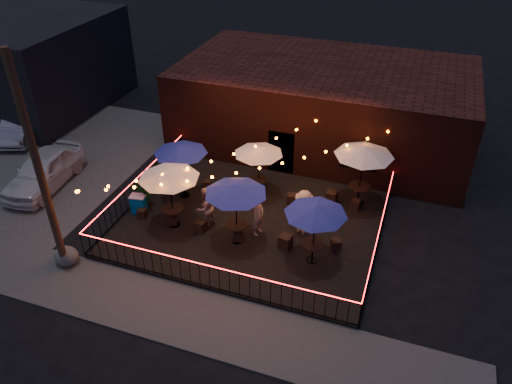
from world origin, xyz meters
TOP-DOWN VIEW (x-y plane):
  - ground at (0.00, 0.00)m, footprint 110.00×110.00m
  - patio at (0.00, 2.00)m, footprint 10.00×8.00m
  - sidewalk at (0.00, -3.25)m, footprint 18.00×2.50m
  - parking_lot at (-12.00, 4.00)m, footprint 11.00×12.00m
  - brick_building at (1.00, 9.99)m, footprint 14.00×8.00m
  - background_building at (-18.00, 9.00)m, footprint 12.00×9.00m
  - utility_pole at (-5.40, -2.60)m, footprint 0.26×0.26m
  - fence_front at (0.00, -2.00)m, footprint 10.00×0.04m
  - fence_left at (-5.00, 2.00)m, footprint 0.04×8.00m
  - fence_right at (5.00, 2.00)m, footprint 0.04×8.00m
  - festoon_lights at (-1.01, 1.70)m, footprint 10.02×8.72m
  - cafe_table_0 at (-2.78, 0.77)m, footprint 2.65×2.65m
  - cafe_table_1 at (-3.31, 2.76)m, footprint 2.84×2.84m
  - cafe_table_2 at (-0.07, 0.68)m, footprint 2.37×2.37m
  - cafe_table_3 at (-0.39, 4.05)m, footprint 2.12×2.12m
  - cafe_table_4 at (2.89, 0.55)m, footprint 2.38×2.38m
  - cafe_table_5 at (3.80, 4.76)m, footprint 2.62×2.62m
  - bistro_chair_0 at (-4.21, 0.78)m, footprint 0.37×0.37m
  - bistro_chair_1 at (-2.88, 0.80)m, footprint 0.52×0.52m
  - bistro_chair_2 at (-4.53, 3.43)m, footprint 0.43×0.43m
  - bistro_chair_3 at (-2.62, 3.59)m, footprint 0.41×0.41m
  - bistro_chair_4 at (-1.61, 0.76)m, footprint 0.46×0.46m
  - bistro_chair_5 at (-0.01, 0.72)m, footprint 0.44×0.44m
  - bistro_chair_6 at (-0.51, 4.37)m, footprint 0.52×0.52m
  - bistro_chair_7 at (1.19, 3.77)m, footprint 0.42×0.42m
  - bistro_chair_8 at (1.76, 0.95)m, footprint 0.51×0.51m
  - bistro_chair_9 at (3.56, 1.47)m, footprint 0.46×0.46m
  - bistro_chair_10 at (2.74, 4.41)m, footprint 0.46×0.46m
  - bistro_chair_11 at (3.79, 4.29)m, footprint 0.42×0.42m
  - patron_a at (0.52, 1.39)m, footprint 0.52×0.67m
  - patron_b at (-1.57, 1.18)m, footprint 0.93×1.02m
  - patron_c at (2.12, 2.02)m, footprint 1.34×0.96m
  - potted_shrub_a at (-4.60, 1.54)m, footprint 1.32×1.21m
  - potted_shrub_b at (-4.60, 3.16)m, footprint 0.83×0.70m
  - potted_shrub_c at (-4.60, 4.44)m, footprint 0.78×0.78m
  - cooler at (-4.50, 1.05)m, footprint 0.68×0.53m
  - boulder at (-5.44, -2.42)m, footprint 1.07×0.97m
  - car_white at (-9.61, 1.65)m, footprint 2.31×4.74m
  - car_silver at (-13.92, 5.34)m, footprint 2.98×4.69m

SIDE VIEW (x-z plane):
  - ground at x=0.00m, z-range 0.00..0.00m
  - parking_lot at x=-12.00m, z-range 0.00..0.02m
  - sidewalk at x=0.00m, z-range 0.00..0.05m
  - patio at x=0.00m, z-range 0.00..0.15m
  - bistro_chair_3 at x=-2.62m, z-range 0.15..0.55m
  - bistro_chair_0 at x=-4.21m, z-range 0.15..0.55m
  - boulder at x=-5.44m, z-range 0.00..0.71m
  - bistro_chair_9 at x=3.56m, z-range 0.15..0.56m
  - bistro_chair_11 at x=3.79m, z-range 0.15..0.57m
  - bistro_chair_2 at x=-4.53m, z-range 0.15..0.57m
  - bistro_chair_5 at x=-0.01m, z-range 0.15..0.58m
  - bistro_chair_7 at x=1.19m, z-range 0.15..0.59m
  - bistro_chair_4 at x=-1.61m, z-range 0.15..0.61m
  - bistro_chair_1 at x=-2.88m, z-range 0.15..0.62m
  - bistro_chair_6 at x=-0.51m, z-range 0.15..0.62m
  - bistro_chair_10 at x=2.74m, z-range 0.15..0.66m
  - bistro_chair_8 at x=1.76m, z-range 0.15..0.67m
  - cooler at x=-4.50m, z-range 0.16..0.97m
  - fence_front at x=0.00m, z-range 0.14..1.18m
  - fence_left at x=-5.00m, z-range 0.14..1.18m
  - fence_right at x=5.00m, z-range 0.14..1.18m
  - car_silver at x=-13.92m, z-range 0.00..1.46m
  - car_white at x=-9.61m, z-range 0.00..1.56m
  - potted_shrub_a at x=-4.60m, z-range 0.15..1.41m
  - potted_shrub_c at x=-4.60m, z-range 0.15..1.42m
  - potted_shrub_b at x=-4.60m, z-range 0.15..1.55m
  - patron_a at x=0.52m, z-range 0.15..1.79m
  - patron_b at x=-1.57m, z-range 0.15..1.86m
  - patron_c at x=2.12m, z-range 0.15..2.03m
  - brick_building at x=1.00m, z-range 0.00..4.00m
  - cafe_table_3 at x=-0.39m, z-range 1.09..3.35m
  - cafe_table_4 at x=2.89m, z-range 1.15..3.56m
  - cafe_table_1 at x=-3.31m, z-range 1.16..3.62m
  - cafe_table_2 at x=-0.07m, z-range 1.20..3.73m
  - cafe_table_0 at x=-2.78m, z-range 1.21..3.77m
  - background_building at x=-18.00m, z-range 0.00..5.00m
  - festoon_lights at x=-1.01m, z-range 1.86..3.18m
  - cafe_table_5 at x=3.80m, z-range 1.25..3.90m
  - utility_pole at x=-5.40m, z-range 0.00..8.00m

